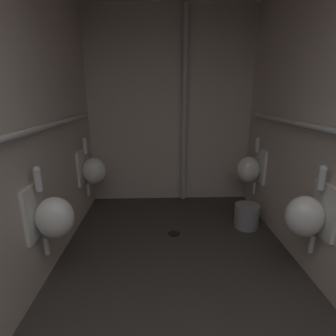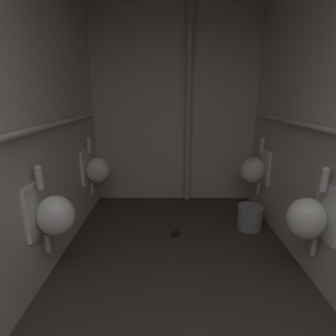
{
  "view_description": "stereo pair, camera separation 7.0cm",
  "coord_description": "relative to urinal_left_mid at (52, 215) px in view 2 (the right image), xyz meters",
  "views": [
    {
      "loc": [
        -0.16,
        0.05,
        1.57
      ],
      "look_at": [
        -0.08,
        2.32,
        0.91
      ],
      "focal_mm": 27.44,
      "sensor_mm": 36.0,
      "label": 1
    },
    {
      "loc": [
        -0.09,
        0.05,
        1.57
      ],
      "look_at": [
        -0.08,
        2.32,
        0.91
      ],
      "focal_mm": 27.44,
      "sensor_mm": 36.0,
      "label": 2
    }
  ],
  "objects": [
    {
      "name": "floor",
      "position": [
        1.02,
        -0.03,
        -0.67
      ],
      "size": [
        2.45,
        3.89,
        0.08
      ],
      "primitive_type": "cube",
      "color": "#383330",
      "rests_on": "ground"
    },
    {
      "name": "wall_left",
      "position": [
        -0.18,
        -0.03,
        0.71
      ],
      "size": [
        0.06,
        3.89,
        2.7
      ],
      "primitive_type": "cube",
      "color": "beige",
      "rests_on": "ground"
    },
    {
      "name": "wall_back",
      "position": [
        1.02,
        1.88,
        0.71
      ],
      "size": [
        2.45,
        0.06,
        2.7
      ],
      "primitive_type": "cube",
      "color": "beige",
      "rests_on": "ground"
    },
    {
      "name": "urinal_left_mid",
      "position": [
        0.0,
        0.0,
        0.0
      ],
      "size": [
        0.32,
        0.3,
        0.76
      ],
      "color": "white"
    },
    {
      "name": "urinal_left_far",
      "position": [
        0.0,
        1.29,
        0.0
      ],
      "size": [
        0.32,
        0.3,
        0.76
      ],
      "color": "white"
    },
    {
      "name": "urinal_right_mid",
      "position": [
        2.03,
        -0.05,
        0.0
      ],
      "size": [
        0.32,
        0.3,
        0.76
      ],
      "color": "white"
    },
    {
      "name": "urinal_right_far",
      "position": [
        2.03,
        1.28,
        0.0
      ],
      "size": [
        0.32,
        0.3,
        0.76
      ],
      "color": "white"
    },
    {
      "name": "supply_pipe_left",
      "position": [
        -0.09,
        -0.04,
        0.67
      ],
      "size": [
        0.06,
        3.11,
        0.06
      ],
      "color": "#B2B2B2"
    },
    {
      "name": "supply_pipe_right",
      "position": [
        2.12,
        -0.04,
        0.67
      ],
      "size": [
        0.06,
        3.1,
        0.06
      ],
      "color": "#B2B2B2"
    },
    {
      "name": "standpipe_back_wall",
      "position": [
        1.21,
        1.77,
        0.71
      ],
      "size": [
        0.08,
        0.08,
        2.65
      ],
      "primitive_type": "cylinder",
      "color": "#B2B2B2",
      "rests_on": "ground"
    },
    {
      "name": "floor_drain",
      "position": [
        1.02,
        0.78,
        -0.63
      ],
      "size": [
        0.14,
        0.14,
        0.01
      ],
      "primitive_type": "cylinder",
      "color": "black",
      "rests_on": "ground"
    },
    {
      "name": "waste_bin",
      "position": [
        1.9,
        0.91,
        -0.49
      ],
      "size": [
        0.29,
        0.29,
        0.29
      ],
      "primitive_type": "cylinder",
      "color": "gray",
      "rests_on": "ground"
    }
  ]
}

